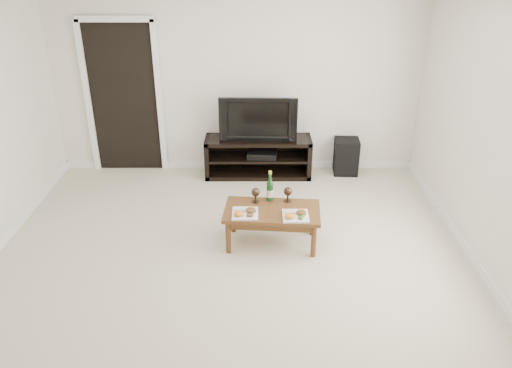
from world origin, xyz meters
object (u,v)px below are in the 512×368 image
object	(u,v)px
media_console	(258,157)
subwoofer	(346,156)
television	(258,117)
coffee_table	(272,227)

from	to	relation	value
media_console	subwoofer	distance (m)	1.24
television	coffee_table	size ratio (longest dim) A/B	1.02
subwoofer	coffee_table	bearing A→B (deg)	-117.13
television	coffee_table	distance (m)	1.89
coffee_table	television	bearing A→B (deg)	94.45
media_console	television	size ratio (longest dim) A/B	1.40
media_console	subwoofer	xyz separation A→B (m)	(1.24, 0.08, -0.03)
television	subwoofer	xyz separation A→B (m)	(1.24, 0.08, -0.60)
television	subwoofer	world-z (taller)	television
media_console	television	world-z (taller)	television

